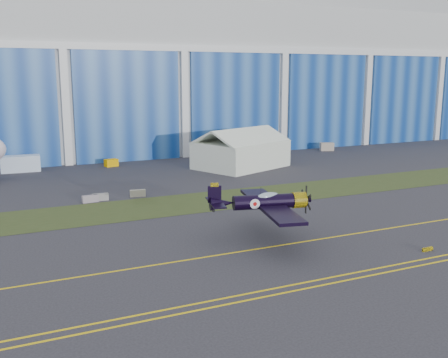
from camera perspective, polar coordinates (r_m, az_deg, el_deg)
name	(u,v)px	position (r m, az deg, el deg)	size (l,w,h in m)	color
ground	(153,245)	(49.68, -7.69, -7.19)	(260.00, 260.00, 0.00)	#323138
grass_median	(117,211)	(62.66, -11.55, -3.41)	(260.00, 10.00, 0.02)	#475128
hangar	(48,78)	(117.71, -18.62, 10.33)	(220.00, 45.70, 30.00)	silver
taxiway_centreline	(171,262)	(45.18, -5.76, -9.02)	(200.00, 0.20, 0.02)	yellow
edge_line_near	(217,306)	(37.01, -0.73, -13.69)	(80.00, 0.20, 0.02)	yellow
edge_line_far	(212,301)	(37.84, -1.37, -13.11)	(80.00, 0.20, 0.02)	yellow
guard_board_right	(428,249)	(51.14, 21.28, -7.13)	(1.20, 0.15, 0.35)	yellow
warbird	(264,202)	(50.18, 4.36, -2.48)	(14.11, 15.86, 4.05)	black
tent	(241,148)	(89.86, 1.87, 3.42)	(17.72, 15.57, 6.84)	white
shipping_container	(20,164)	(92.44, -21.27, 1.57)	(6.14, 2.46, 2.66)	#CCE1FD
tug	(111,163)	(93.34, -12.17, 1.74)	(2.18, 1.36, 1.27)	#FFB500
gse_box	(327,147)	(112.74, 11.13, 3.48)	(2.79, 1.49, 1.68)	#AB9D8C
barrier_a	(90,199)	(67.53, -14.34, -2.10)	(2.00, 0.60, 0.90)	gray
barrier_b	(100,197)	(68.17, -13.31, -1.93)	(2.00, 0.60, 0.90)	gray
barrier_c	(138,193)	(69.44, -9.37, -1.54)	(2.00, 0.60, 0.90)	#9E9883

